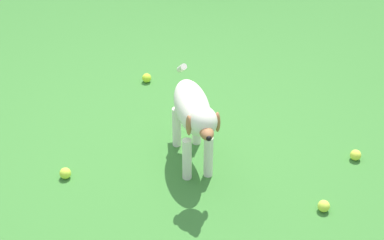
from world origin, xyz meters
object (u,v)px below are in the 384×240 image
object	(u,v)px
tennis_ball_2	(65,173)
tennis_ball_3	(147,78)
dog	(194,113)
tennis_ball_1	(324,206)
tennis_ball_0	(356,155)

from	to	relation	value
tennis_ball_2	tennis_ball_3	size ratio (longest dim) A/B	1.00
dog	tennis_ball_2	bearing A→B (deg)	-91.97
tennis_ball_1	tennis_ball_2	size ratio (longest dim) A/B	1.00
dog	tennis_ball_0	xyz separation A→B (m)	(-0.02, 0.97, -0.33)
tennis_ball_0	tennis_ball_1	xyz separation A→B (m)	(0.44, -0.28, 0.00)
tennis_ball_2	tennis_ball_3	bearing A→B (deg)	158.06
dog	tennis_ball_1	world-z (taller)	dog
dog	tennis_ball_3	bearing A→B (deg)	-172.29
tennis_ball_0	tennis_ball_2	size ratio (longest dim) A/B	1.00
tennis_ball_2	tennis_ball_3	world-z (taller)	same
tennis_ball_1	dog	bearing A→B (deg)	-121.67
tennis_ball_0	tennis_ball_3	xyz separation A→B (m)	(-0.95, -1.28, 0.00)
tennis_ball_2	tennis_ball_1	bearing A→B (deg)	77.39
dog	tennis_ball_3	xyz separation A→B (m)	(-0.97, -0.31, -0.33)
dog	tennis_ball_2	xyz separation A→B (m)	(0.10, -0.74, -0.33)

